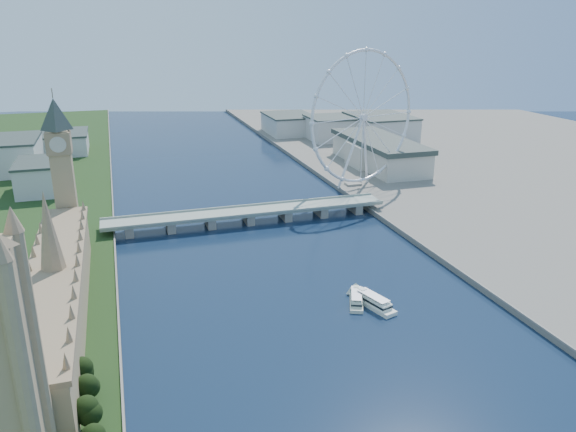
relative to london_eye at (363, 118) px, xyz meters
name	(u,v)px	position (x,y,z in m)	size (l,w,h in m)	color
parliament_range	(58,296)	(-247.98, -185.08, -49.04)	(24.00, 200.00, 70.00)	tan
big_ben	(60,155)	(-247.98, -77.08, -0.95)	(20.02, 20.02, 110.00)	tan
westminster_bridge	(248,214)	(-119.98, -55.08, -60.89)	(220.00, 22.00, 9.50)	gray
london_eye	(363,118)	(0.00, 0.00, 0.00)	(113.60, 39.12, 124.30)	silver
county_hall	(378,168)	(55.02, 74.92, -67.52)	(54.00, 144.00, 35.00)	beige
city_skyline	(230,137)	(-80.75, 205.00, -50.56)	(505.00, 280.00, 32.00)	beige
tour_boat_near	(373,306)	(-87.11, -210.38, -67.52)	(8.36, 32.58, 7.23)	white
tour_boat_far	(356,303)	(-94.14, -203.70, -67.52)	(7.38, 28.91, 6.38)	beige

